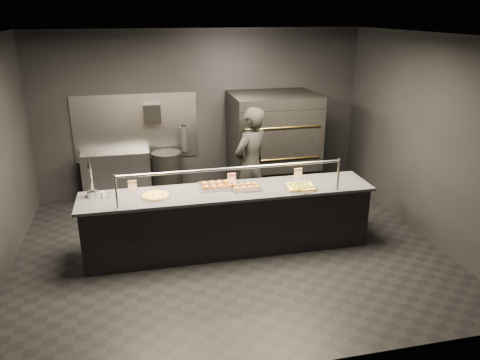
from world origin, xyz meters
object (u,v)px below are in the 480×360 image
Objects in this scene: service_counter at (229,220)px; towel_dispenser at (152,114)px; prep_shelf at (117,176)px; slider_tray_b at (246,187)px; fire_extinguisher at (184,139)px; worker at (251,165)px; trash_bin at (168,176)px; beer_tap at (91,186)px; pizza_oven at (272,146)px; slider_tray_a at (216,185)px; square_pizza at (301,187)px; round_pizza at (156,196)px.

service_counter is 11.71× the size of towel_dispenser.
slider_tray_b reaches higher than prep_shelf.
towel_dispenser is 0.74m from fire_extinguisher.
fire_extinguisher is at bearing -93.51° from worker.
towel_dispenser is 1.15m from trash_bin.
pizza_oven is at bearing 29.64° from beer_tap.
towel_dispenser is at bearing -178.96° from fire_extinguisher.
pizza_oven is 2.15× the size of trash_bin.
slider_tray_b is at bearing -4.38° from beer_tap.
slider_tray_a is at bearing 13.32° from worker.
square_pizza is (-0.19, -2.05, -0.03)m from pizza_oven.
prep_shelf is 0.64× the size of worker.
fire_extinguisher is at bearing 34.56° from trash_bin.
pizza_oven is 4.30× the size of slider_tray_b.
fire_extinguisher is at bearing 3.66° from prep_shelf.
slider_tray_b is (0.40, -0.14, -0.00)m from slider_tray_a.
pizza_oven is 5.46× the size of towel_dispenser.
towel_dispenser is at bearing -80.19° from worker.
slider_tray_a reaches higher than round_pizza.
worker reaches higher than slider_tray_a.
pizza_oven is 1.99m from trash_bin.
prep_shelf is at bearing 171.46° from pizza_oven.
service_counter is at bearing -69.37° from towel_dispenser.
beer_tap is (-0.24, -2.15, 0.63)m from prep_shelf.
worker is (0.56, 0.96, 0.48)m from service_counter.
service_counter reaches higher than fire_extinguisher.
prep_shelf is 2.66m from slider_tray_a.
worker is (-0.64, -0.94, -0.02)m from pizza_oven.
worker reaches higher than trash_bin.
towel_dispenser is 2.49m from round_pizza.
service_counter is 0.53m from slider_tray_a.
beer_tap reaches higher than round_pizza.
fire_extinguisher is 2.89m from square_pizza.
prep_shelf is 3.43× the size of towel_dispenser.
fire_extinguisher reaches higher than prep_shelf.
towel_dispenser is at bearing 67.09° from beer_tap.
trash_bin is at bearing 60.24° from beer_tap.
worker is at bearing 18.19° from beer_tap.
worker is at bearing -124.28° from pizza_oven.
worker is (1.26, -1.20, 0.50)m from trash_bin.
fire_extinguisher is 0.90× the size of beer_tap.
pizza_oven is at bearing 40.98° from round_pizza.
slider_tray_b is (-0.94, -1.89, -0.02)m from pizza_oven.
slider_tray_b is at bearing -19.24° from slider_tray_a.
round_pizza is 0.90× the size of square_pizza.
beer_tap is 1.26× the size of slider_tray_b.
slider_tray_a is at bearing -84.75° from fire_extinguisher.
slider_tray_a reaches higher than slider_tray_b.
slider_tray_a is 0.42m from slider_tray_b.
trash_bin is (0.90, -0.16, -0.01)m from prep_shelf.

